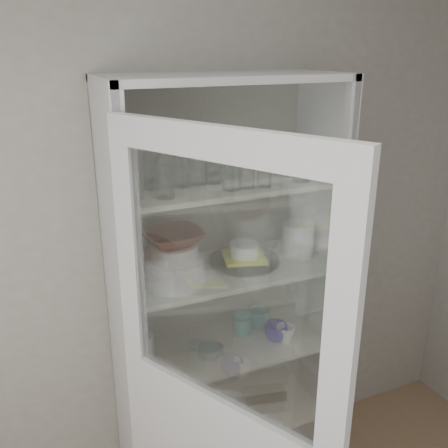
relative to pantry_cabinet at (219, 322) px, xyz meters
name	(u,v)px	position (x,y,z in m)	size (l,w,h in m)	color
wall_back	(166,248)	(-0.20, 0.16, 0.36)	(3.60, 0.02, 2.60)	gray
pantry_cabinet	(219,322)	(0.00, 0.00, 0.00)	(1.00, 0.45, 2.10)	silver
tumbler_0	(135,183)	(-0.41, -0.17, 0.78)	(0.06, 0.06, 0.12)	silver
tumbler_1	(165,180)	(-0.30, -0.20, 0.79)	(0.07, 0.07, 0.14)	silver
tumbler_2	(232,170)	(-0.02, -0.19, 0.80)	(0.08, 0.08, 0.15)	silver
tumbler_3	(264,171)	(0.12, -0.20, 0.78)	(0.06, 0.06, 0.12)	silver
tumbler_4	(247,172)	(0.04, -0.19, 0.79)	(0.06, 0.06, 0.13)	silver
tumbler_5	(302,164)	(0.29, -0.20, 0.80)	(0.08, 0.08, 0.15)	silver
tumbler_6	(327,165)	(0.41, -0.22, 0.79)	(0.07, 0.07, 0.13)	silver
tumbler_7	(152,172)	(-0.31, -0.06, 0.79)	(0.07, 0.07, 0.14)	silver
tumbler_8	(182,169)	(-0.19, -0.07, 0.79)	(0.07, 0.07, 0.15)	silver
tumbler_9	(214,166)	(-0.05, -0.07, 0.79)	(0.07, 0.07, 0.14)	silver
tumbler_10	(199,166)	(-0.11, -0.06, 0.80)	(0.07, 0.07, 0.15)	silver
goblet_0	(152,163)	(-0.28, 0.04, 0.80)	(0.07, 0.07, 0.16)	silver
goblet_1	(210,157)	(-0.01, 0.06, 0.80)	(0.07, 0.07, 0.16)	silver
goblet_2	(231,156)	(0.07, 0.03, 0.80)	(0.07, 0.07, 0.17)	silver
goblet_3	(267,152)	(0.26, 0.04, 0.81)	(0.08, 0.08, 0.17)	silver
plate_stack_front	(174,271)	(-0.26, -0.13, 0.38)	(0.26, 0.26, 0.11)	white
plate_stack_back	(147,260)	(-0.32, 0.08, 0.36)	(0.22, 0.22, 0.07)	white
cream_bowl	(174,251)	(-0.26, -0.13, 0.46)	(0.20, 0.20, 0.06)	white
terracotta_bowl	(173,238)	(-0.26, -0.13, 0.53)	(0.25, 0.25, 0.06)	#5B2313
glass_platter	(244,260)	(0.11, -0.05, 0.33)	(0.33, 0.33, 0.02)	silver
yellow_trivet	(244,257)	(0.11, -0.05, 0.35)	(0.19, 0.19, 0.01)	#FEFC40
white_ramekin	(244,250)	(0.11, -0.05, 0.38)	(0.14, 0.14, 0.06)	white
grey_bowl_stack	(298,239)	(0.38, -0.08, 0.40)	(0.15, 0.15, 0.16)	#B9BDBD
mug_blue	(276,332)	(0.24, -0.14, -0.04)	(0.11, 0.11, 0.09)	#1E1D99
mug_teal	(259,318)	(0.22, -0.01, -0.03)	(0.11, 0.11, 0.10)	#167474
mug_white	(286,334)	(0.28, -0.17, -0.04)	(0.09, 0.09, 0.08)	white
teal_jar	(242,324)	(0.12, -0.02, -0.03)	(0.09, 0.09, 0.11)	#167474
measuring_cups	(209,351)	(-0.10, -0.12, -0.06)	(0.11, 0.11, 0.04)	#BEBEBE
white_canister	(142,348)	(-0.40, -0.04, -0.01)	(0.11, 0.11, 0.13)	white
cream_dish	(229,410)	(0.01, -0.10, -0.45)	(0.22, 0.22, 0.07)	white
tin_box	(266,399)	(0.22, -0.10, -0.45)	(0.21, 0.15, 0.06)	#A2A2A2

